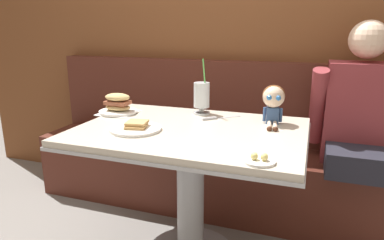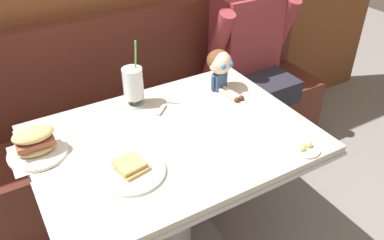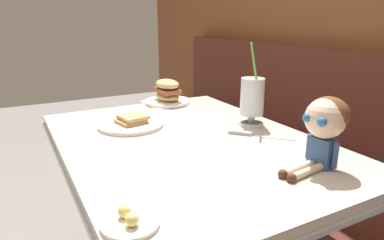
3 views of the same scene
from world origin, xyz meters
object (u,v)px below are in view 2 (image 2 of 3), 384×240
at_px(toast_plate, 131,170).
at_px(butter_saucer, 304,148).
at_px(diner_patron, 249,44).
at_px(seated_doll, 220,65).
at_px(milkshake_glass, 133,85).
at_px(sandwich_plate, 36,145).
at_px(butter_knife, 164,106).

distance_m(toast_plate, butter_saucer, 0.66).
bearing_deg(diner_patron, butter_saucer, -115.06).
relative_size(butter_saucer, diner_patron, 0.15).
bearing_deg(seated_doll, milkshake_glass, 169.71).
xyz_separation_m(toast_plate, sandwich_plate, (-0.26, 0.27, 0.03)).
relative_size(milkshake_glass, sandwich_plate, 1.43).
bearing_deg(toast_plate, butter_knife, 47.73).
height_order(milkshake_glass, sandwich_plate, milkshake_glass).
distance_m(toast_plate, milkshake_glass, 0.47).
height_order(butter_saucer, butter_knife, butter_saucer).
bearing_deg(milkshake_glass, butter_knife, -39.58).
height_order(sandwich_plate, seated_doll, seated_doll).
bearing_deg(butter_saucer, milkshake_glass, 124.06).
distance_m(toast_plate, seated_doll, 0.70).
relative_size(toast_plate, sandwich_plate, 1.14).
height_order(milkshake_glass, butter_knife, milkshake_glass).
distance_m(milkshake_glass, seated_doll, 0.41).
relative_size(toast_plate, milkshake_glass, 0.80).
xyz_separation_m(sandwich_plate, seated_doll, (0.87, 0.07, 0.08)).
relative_size(toast_plate, butter_knife, 1.35).
bearing_deg(butter_saucer, butter_knife, 120.65).
bearing_deg(milkshake_glass, toast_plate, -115.39).
height_order(toast_plate, seated_doll, seated_doll).
xyz_separation_m(butter_saucer, seated_doll, (-0.02, 0.56, 0.12)).
xyz_separation_m(toast_plate, butter_saucer, (0.63, -0.21, -0.00)).
height_order(milkshake_glass, seated_doll, milkshake_glass).
height_order(butter_saucer, diner_patron, diner_patron).
distance_m(milkshake_glass, diner_patron, 0.91).
height_order(toast_plate, milkshake_glass, milkshake_glass).
bearing_deg(toast_plate, sandwich_plate, 133.79).
bearing_deg(butter_saucer, diner_patron, 64.94).
bearing_deg(butter_knife, diner_patron, 26.16).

